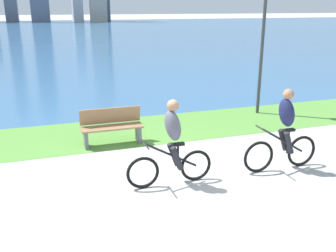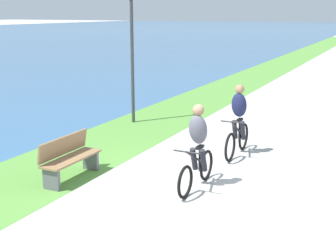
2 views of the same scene
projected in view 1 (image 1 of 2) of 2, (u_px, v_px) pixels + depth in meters
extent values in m
plane|color=#B2AFA8|center=(152.00, 177.00, 7.51)|extent=(300.00, 300.00, 0.00)
cube|color=#59933D|center=(122.00, 132.00, 10.21)|extent=(120.00, 2.55, 0.01)
cube|color=#386693|center=(55.00, 32.00, 50.18)|extent=(300.00, 85.88, 0.00)
torus|color=black|center=(143.00, 173.00, 6.98)|extent=(0.63, 0.06, 0.63)
torus|color=black|center=(196.00, 165.00, 7.29)|extent=(0.63, 0.06, 0.63)
cylinder|color=black|center=(171.00, 155.00, 7.06)|extent=(1.04, 0.04, 0.60)
cylinder|color=black|center=(178.00, 157.00, 7.11)|extent=(0.04, 0.04, 0.47)
cube|color=black|center=(178.00, 144.00, 7.03)|extent=(0.24, 0.10, 0.05)
cylinder|color=black|center=(145.00, 144.00, 6.82)|extent=(0.03, 0.52, 0.03)
ellipsoid|color=#595966|center=(173.00, 126.00, 6.89)|extent=(0.40, 0.36, 0.65)
sphere|color=#A57A59|center=(173.00, 105.00, 6.77)|extent=(0.22, 0.22, 0.22)
cylinder|color=#26262D|center=(177.00, 158.00, 7.00)|extent=(0.27, 0.11, 0.49)
cylinder|color=#26262D|center=(174.00, 154.00, 7.18)|extent=(0.27, 0.11, 0.49)
torus|color=black|center=(259.00, 157.00, 7.65)|extent=(0.68, 0.06, 0.68)
torus|color=black|center=(301.00, 151.00, 7.96)|extent=(0.68, 0.06, 0.68)
cylinder|color=black|center=(283.00, 141.00, 7.72)|extent=(1.01, 0.04, 0.63)
cylinder|color=black|center=(288.00, 142.00, 7.78)|extent=(0.04, 0.04, 0.49)
cube|color=black|center=(289.00, 130.00, 7.69)|extent=(0.24, 0.10, 0.05)
cylinder|color=black|center=(263.00, 129.00, 7.48)|extent=(0.03, 0.52, 0.03)
ellipsoid|color=#1E234C|center=(287.00, 113.00, 7.55)|extent=(0.40, 0.36, 0.65)
sphere|color=#A57A59|center=(289.00, 94.00, 7.43)|extent=(0.22, 0.22, 0.22)
cylinder|color=#26262D|center=(289.00, 143.00, 7.66)|extent=(0.27, 0.11, 0.49)
cylinder|color=#26262D|center=(283.00, 140.00, 7.84)|extent=(0.27, 0.11, 0.49)
cube|color=olive|center=(112.00, 127.00, 9.15)|extent=(1.50, 0.45, 0.04)
cube|color=olive|center=(110.00, 115.00, 9.25)|extent=(1.50, 0.11, 0.40)
cube|color=#595960|center=(138.00, 133.00, 9.41)|extent=(0.08, 0.37, 0.45)
cube|color=#595960|center=(86.00, 139.00, 9.02)|extent=(0.08, 0.37, 0.45)
cylinder|color=#38383D|center=(262.00, 54.00, 11.47)|extent=(0.10, 0.10, 3.75)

